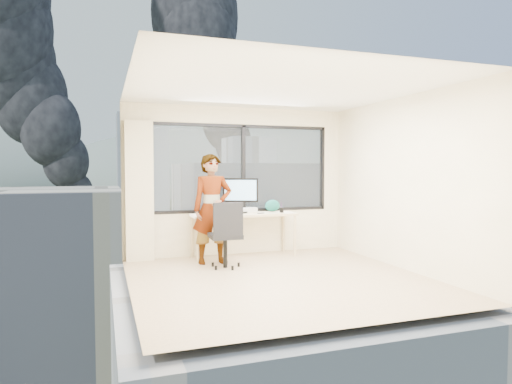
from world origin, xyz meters
name	(u,v)px	position (x,y,z in m)	size (l,w,h in m)	color
floor	(280,279)	(0.00, 0.00, 0.00)	(4.00, 4.00, 0.01)	tan
ceiling	(280,88)	(0.00, 0.00, 2.60)	(4.00, 4.00, 0.01)	white
wall_front	(359,192)	(0.00, -2.00, 1.30)	(4.00, 0.01, 2.60)	beige
wall_left	(128,187)	(-2.00, 0.00, 1.30)	(0.01, 4.00, 2.60)	beige
wall_right	(403,183)	(2.00, 0.00, 1.30)	(0.01, 4.00, 2.60)	beige
window_wall	(240,168)	(0.05, 2.00, 1.52)	(3.30, 0.16, 1.55)	black
curtain	(139,191)	(-1.72, 1.88, 1.15)	(0.45, 0.14, 2.30)	beige
desk	(244,235)	(0.00, 1.66, 0.38)	(1.80, 0.60, 0.75)	beige
chair	(225,234)	(-0.53, 0.92, 0.52)	(0.53, 0.53, 1.04)	black
person	(212,209)	(-0.63, 1.31, 0.88)	(0.64, 0.42, 1.75)	#2D2D33
monitor	(241,195)	(-0.03, 1.75, 1.06)	(0.61, 0.13, 0.61)	black
game_console	(246,210)	(0.11, 1.88, 0.79)	(0.33, 0.27, 0.08)	white
laptop	(223,207)	(-0.36, 1.66, 0.87)	(0.37, 0.39, 0.24)	black
cellphone	(261,213)	(0.28, 1.54, 0.76)	(0.12, 0.05, 0.01)	black
pen_cup	(282,210)	(0.68, 1.59, 0.80)	(0.07, 0.07, 0.09)	black
handbag	(272,206)	(0.59, 1.81, 0.85)	(0.27, 0.14, 0.21)	#0D4F4B
exterior_ground	(112,226)	(0.00, 120.00, -14.00)	(400.00, 400.00, 0.04)	#515B3D
near_bldg_a	(5,288)	(-9.00, 30.00, -7.00)	(16.00, 12.00, 14.00)	beige
near_bldg_b	(250,241)	(12.00, 38.00, -6.00)	(14.00, 13.00, 16.00)	white
near_bldg_c	(461,279)	(30.00, 28.00, -9.00)	(12.00, 10.00, 10.00)	beige
far_tower_b	(142,170)	(8.00, 120.00, 1.00)	(13.00, 13.00, 30.00)	silver
far_tower_c	(248,176)	(45.00, 140.00, -1.00)	(15.00, 15.00, 26.00)	silver
hill_b	(244,189)	(100.00, 320.00, -14.00)	(300.00, 220.00, 96.00)	slate
tree_b	(225,366)	(4.00, 18.00, -9.50)	(7.60, 7.60, 9.00)	#27511B
tree_c	(327,260)	(22.00, 40.00, -9.00)	(8.40, 8.40, 10.00)	#27511B
smoke_plume_a	(75,51)	(-10.00, 150.00, 39.00)	(40.00, 24.00, 90.00)	black
smoke_plume_b	(249,106)	(55.00, 170.00, 27.00)	(30.00, 18.00, 70.00)	black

